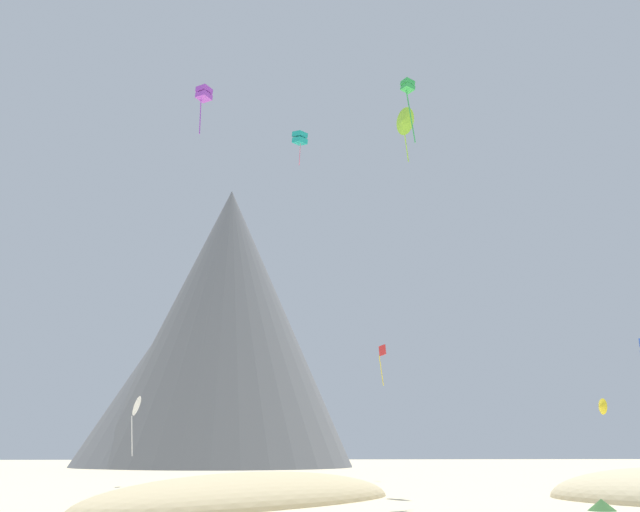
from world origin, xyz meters
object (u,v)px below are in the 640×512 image
rock_massif (212,343)px  kite_red_low (382,355)px  kite_violet_high (204,94)px  kite_lime_high (404,121)px  kite_white_low (136,407)px  kite_yellow_low (601,406)px  kite_teal_high (300,138)px  bush_far_left (602,505)px  kite_green_high (408,88)px

rock_massif → kite_red_low: 61.96m
rock_massif → kite_violet_high: 81.77m
kite_red_low → kite_lime_high: (-1.31, -19.96, 17.34)m
kite_white_low → kite_yellow_low: (39.30, -4.34, -0.01)m
kite_red_low → kite_teal_high: size_ratio=0.96×
bush_far_left → kite_violet_high: 39.77m
kite_yellow_low → kite_red_low: size_ratio=0.32×
bush_far_left → kite_white_low: 39.65m
bush_far_left → kite_yellow_low: bearing=63.1°
rock_massif → kite_green_high: rock_massif is taller
bush_far_left → kite_green_high: kite_green_high is taller
kite_green_high → kite_white_low: bearing=-156.7°
bush_far_left → kite_red_low: (-3.74, 39.40, 12.24)m
kite_green_high → kite_yellow_low: 31.80m
rock_massif → kite_red_low: size_ratio=15.26×
bush_far_left → kite_teal_high: size_ratio=0.31×
rock_massif → kite_red_low: (20.76, -57.68, -9.01)m
bush_far_left → kite_green_high: bearing=124.0°
kite_violet_high → kite_red_low: (17.88, 23.63, -17.18)m
rock_massif → kite_white_low: bearing=-92.2°
bush_far_left → kite_red_low: bearing=95.4°
rock_massif → kite_white_low: 70.57m
kite_yellow_low → kite_lime_high: bearing=-80.7°
kite_violet_high → kite_white_low: 26.93m
kite_violet_high → kite_white_low: kite_violet_high is taller
bush_far_left → kite_teal_high: (-12.08, 47.15, 39.98)m
kite_red_low → kite_yellow_low: bearing=56.5°
bush_far_left → kite_violet_high: bearing=143.9°
kite_green_high → kite_lime_high: 9.75m
kite_violet_high → kite_lime_high: 16.97m
kite_green_high → kite_teal_high: kite_teal_high is taller
kite_white_low → kite_lime_high: 33.37m
bush_far_left → kite_yellow_low: (12.12, 23.86, 6.17)m
kite_teal_high → kite_lime_high: size_ratio=0.92×
kite_violet_high → kite_yellow_low: kite_violet_high is taller
bush_far_left → kite_white_low: (-27.18, 28.20, 6.18)m
rock_massif → kite_white_low: rock_massif is taller
rock_massif → kite_yellow_low: rock_massif is taller
kite_green_high → kite_white_low: size_ratio=0.97×
kite_lime_high → kite_red_low: bearing=150.0°
rock_massif → kite_lime_high: rock_massif is taller
kite_violet_high → kite_white_low: size_ratio=0.80×
kite_violet_high → kite_red_low: kite_violet_high is taller
bush_far_left → kite_yellow_low: kite_yellow_low is taller
kite_red_low → kite_white_low: bearing=-53.5°
kite_teal_high → kite_white_low: bearing=-169.7°
kite_green_high → kite_red_low: bearing=149.0°
kite_red_low → kite_violet_high: bearing=-26.2°
bush_far_left → rock_massif: 102.36m
kite_green_high → kite_yellow_low: bearing=101.1°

